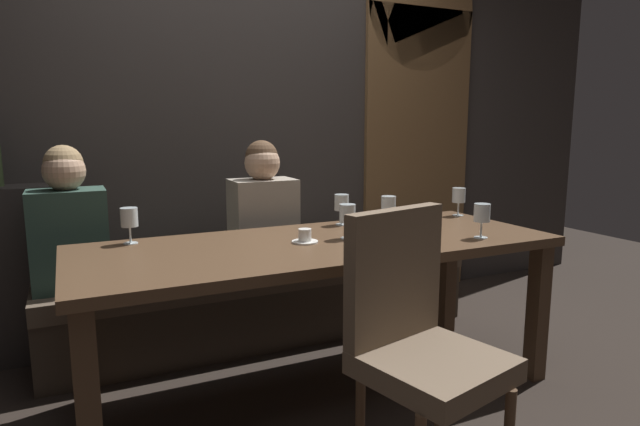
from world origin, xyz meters
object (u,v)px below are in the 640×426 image
(wine_glass_far_right, at_px, (342,203))
(espresso_cup, at_px, (305,237))
(chair_near_side, at_px, (416,332))
(diner_bearded, at_px, (263,209))
(wine_glass_near_left, at_px, (459,197))
(banquette_bench, at_px, (270,302))
(wine_glass_center_front, at_px, (347,214))
(diner_redhead, at_px, (68,222))
(wine_glass_near_right, at_px, (129,218))
(wine_glass_end_right, at_px, (388,206))
(wine_glass_far_left, at_px, (482,215))
(dining_table, at_px, (321,259))

(wine_glass_far_right, bearing_deg, espresso_cup, -138.37)
(espresso_cup, bearing_deg, chair_near_side, -81.73)
(diner_bearded, height_order, wine_glass_near_left, diner_bearded)
(banquette_bench, bearing_deg, wine_glass_far_right, -55.31)
(chair_near_side, distance_m, espresso_cup, 0.76)
(banquette_bench, xyz_separation_m, wine_glass_center_front, (0.13, -0.71, 0.63))
(diner_redhead, relative_size, wine_glass_near_left, 4.41)
(wine_glass_near_right, bearing_deg, banquette_bench, 25.44)
(chair_near_side, relative_size, espresso_cup, 8.17)
(wine_glass_end_right, bearing_deg, diner_bearded, 133.17)
(wine_glass_far_right, xyz_separation_m, wine_glass_far_left, (0.44, -0.58, -0.00))
(wine_glass_end_right, bearing_deg, espresso_cup, -164.62)
(diner_bearded, relative_size, wine_glass_center_front, 4.47)
(wine_glass_far_left, relative_size, wine_glass_center_front, 1.00)
(wine_glass_far_left, xyz_separation_m, wine_glass_center_front, (-0.58, 0.26, 0.00))
(dining_table, height_order, chair_near_side, chair_near_side)
(dining_table, distance_m, diner_bearded, 0.69)
(dining_table, xyz_separation_m, banquette_bench, (0.00, 0.70, -0.42))
(chair_near_side, height_order, wine_glass_far_right, chair_near_side)
(chair_near_side, relative_size, wine_glass_far_left, 5.98)
(diner_redhead, bearing_deg, wine_glass_end_right, -20.93)
(diner_bearded, bearing_deg, wine_glass_end_right, -46.83)
(wine_glass_far_right, bearing_deg, banquette_bench, 124.69)
(banquette_bench, height_order, wine_glass_near_left, wine_glass_near_left)
(diner_redhead, relative_size, wine_glass_far_right, 4.41)
(wine_glass_near_left, bearing_deg, wine_glass_center_front, -162.78)
(wine_glass_end_right, distance_m, espresso_cup, 0.57)
(diner_redhead, xyz_separation_m, diner_bearded, (1.01, -0.04, 0.00))
(diner_redhead, xyz_separation_m, wine_glass_far_left, (1.76, -0.99, 0.06))
(chair_near_side, xyz_separation_m, wine_glass_near_right, (-0.82, 1.04, 0.30))
(diner_bearded, height_order, wine_glass_end_right, diner_bearded)
(banquette_bench, height_order, wine_glass_near_right, wine_glass_near_right)
(banquette_bench, height_order, wine_glass_far_left, wine_glass_far_left)
(banquette_bench, height_order, espresso_cup, espresso_cup)
(dining_table, relative_size, chair_near_side, 2.24)
(diner_redhead, bearing_deg, banquette_bench, -1.17)
(wine_glass_near_left, bearing_deg, dining_table, -165.38)
(diner_redhead, xyz_separation_m, wine_glass_near_left, (2.07, -0.46, 0.06))
(wine_glass_near_right, bearing_deg, wine_glass_near_left, -1.69)
(banquette_bench, xyz_separation_m, diner_redhead, (-1.05, 0.02, 0.56))
(diner_bearded, bearing_deg, banquette_bench, 29.17)
(dining_table, bearing_deg, diner_bearded, 93.42)
(dining_table, relative_size, wine_glass_end_right, 13.41)
(wine_glass_center_front, bearing_deg, wine_glass_near_left, 17.22)
(wine_glass_far_left, bearing_deg, wine_glass_near_right, 158.78)
(diner_redhead, xyz_separation_m, espresso_cup, (0.97, -0.72, -0.02))
(diner_bearded, distance_m, wine_glass_near_right, 0.84)
(wine_glass_far_left, bearing_deg, banquette_bench, 126.40)
(banquette_bench, distance_m, espresso_cup, 0.89)
(dining_table, relative_size, diner_redhead, 3.05)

